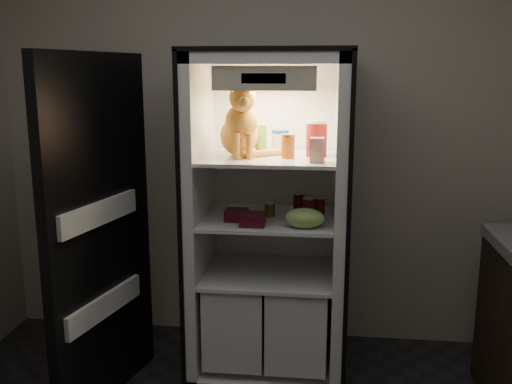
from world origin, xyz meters
The scene contains 16 objects.
room_shell centered at (0.00, 0.00, 1.62)m, with size 3.60×3.60×3.60m.
refrigerator centered at (0.00, 1.38, 0.79)m, with size 0.90×0.72×1.88m.
fridge_door centered at (-0.85, 0.93, 0.91)m, with size 0.25×0.86×1.85m.
tabby_cat centered at (-0.16, 1.31, 1.45)m, with size 0.39×0.43×0.43m.
parmesan_shaker centered at (-0.05, 1.40, 1.38)m, with size 0.07×0.07×0.17m.
mayo_tub centered at (0.05, 1.42, 1.36)m, with size 0.10×0.10×0.14m.
salsa_jar centered at (0.11, 1.27, 1.36)m, with size 0.07×0.07×0.13m.
pepper_jar centered at (0.26, 1.35, 1.39)m, with size 0.12×0.12×0.20m.
cream_carton centered at (0.27, 1.14, 1.35)m, with size 0.07×0.07×0.13m, color silver.
soda_can_a centered at (0.17, 1.42, 1.00)m, with size 0.06×0.06×0.12m.
soda_can_b centered at (0.28, 1.33, 1.00)m, with size 0.06×0.06×0.12m.
soda_can_c centered at (0.23, 1.27, 1.00)m, with size 0.07×0.07×0.13m.
condiment_jar centered at (0.01, 1.34, 0.98)m, with size 0.06×0.06×0.08m.
grape_bag centered at (0.21, 1.12, 0.99)m, with size 0.21×0.15×0.11m, color #91C059.
berry_box_left centered at (-0.17, 1.23, 0.97)m, with size 0.12×0.12×0.06m, color #4D0C1F.
berry_box_right centered at (-0.07, 1.13, 0.97)m, with size 0.13×0.13×0.07m, color #4D0C1F.
Camera 1 is at (0.31, -1.81, 1.76)m, focal length 40.00 mm.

